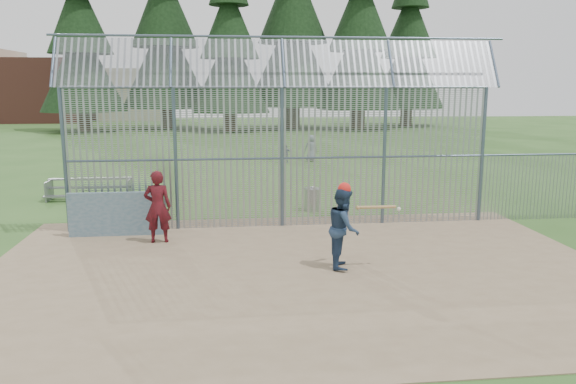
{
  "coord_description": "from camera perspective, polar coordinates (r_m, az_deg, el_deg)",
  "views": [
    {
      "loc": [
        -1.63,
        -12.35,
        4.04
      ],
      "look_at": [
        0.0,
        2.0,
        1.3
      ],
      "focal_mm": 35.0,
      "sensor_mm": 36.0,
      "label": 1
    }
  ],
  "objects": [
    {
      "name": "ground",
      "position": [
        13.1,
        1.0,
        -7.23
      ],
      "size": [
        120.0,
        120.0,
        0.0
      ],
      "primitive_type": "plane",
      "color": "#2D511E",
      "rests_on": "ground"
    },
    {
      "name": "dirt_infield",
      "position": [
        12.62,
        1.29,
        -7.88
      ],
      "size": [
        14.0,
        10.0,
        0.02
      ],
      "primitive_type": "cube",
      "color": "#756047",
      "rests_on": "ground"
    },
    {
      "name": "distant_buildings",
      "position": [
        72.14,
        -24.21,
        9.47
      ],
      "size": [
        26.5,
        10.5,
        8.0
      ],
      "color": "brown",
      "rests_on": "ground"
    },
    {
      "name": "onlooker",
      "position": [
        14.89,
        -13.1,
        -1.46
      ],
      "size": [
        0.71,
        0.48,
        1.89
      ],
      "primitive_type": "imported",
      "rotation": [
        0.0,
        0.0,
        3.18
      ],
      "color": "maroon",
      "rests_on": "dirt_infield"
    },
    {
      "name": "conifer_row",
      "position": [
        54.4,
        -2.81,
        17.9
      ],
      "size": [
        38.48,
        12.26,
        20.2
      ],
      "color": "#332319",
      "rests_on": "ground"
    },
    {
      "name": "backstop_fence",
      "position": [
        16.24,
        5.8,
        4.75
      ],
      "size": [
        20.09,
        0.81,
        5.3
      ],
      "color": "#47566B",
      "rests_on": "ground"
    },
    {
      "name": "dugout_wall",
      "position": [
        15.91,
        -17.09,
        -2.15
      ],
      "size": [
        2.5,
        0.12,
        1.2
      ],
      "primitive_type": "cube",
      "color": "#38566B",
      "rests_on": "dirt_infield"
    },
    {
      "name": "bleacher",
      "position": [
        21.44,
        -19.53,
        0.37
      ],
      "size": [
        3.0,
        0.95,
        0.72
      ],
      "color": "slate",
      "rests_on": "ground"
    },
    {
      "name": "trash_can",
      "position": [
        18.4,
        2.47,
        -0.74
      ],
      "size": [
        0.56,
        0.56,
        0.82
      ],
      "color": "gray",
      "rests_on": "ground"
    },
    {
      "name": "bg_kid_seated",
      "position": [
        29.82,
        -0.18,
        3.91
      ],
      "size": [
        0.63,
        0.43,
        0.99
      ],
      "primitive_type": "imported",
      "rotation": [
        0.0,
        0.0,
        2.79
      ],
      "color": "slate",
      "rests_on": "ground"
    },
    {
      "name": "batter",
      "position": [
        12.59,
        5.68,
        -3.65
      ],
      "size": [
        0.84,
        1.0,
        1.81
      ],
      "primitive_type": "imported",
      "rotation": [
        0.0,
        0.0,
        1.37
      ],
      "color": "navy",
      "rests_on": "dirt_infield"
    },
    {
      "name": "bg_kid_standing",
      "position": [
        30.46,
        2.35,
        4.47
      ],
      "size": [
        0.73,
        0.5,
        1.44
      ],
      "primitive_type": "imported",
      "rotation": [
        0.0,
        0.0,
        3.2
      ],
      "color": "slate",
      "rests_on": "ground"
    },
    {
      "name": "batting_gear",
      "position": [
        12.41,
        6.34,
        -0.02
      ],
      "size": [
        1.4,
        0.34,
        0.64
      ],
      "color": "red",
      "rests_on": "ground"
    }
  ]
}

